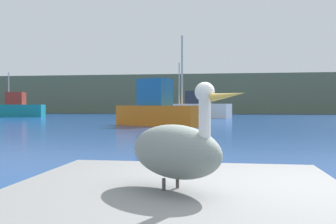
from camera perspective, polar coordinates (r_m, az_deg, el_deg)
hillside_backdrop at (r=65.43m, az=8.85°, el=2.63°), size 140.00×12.01×6.31m
pelican at (r=3.11m, az=1.19°, el=-5.75°), size 1.08×1.00×0.88m
fishing_boat_white at (r=40.05m, az=4.49°, el=0.64°), size 7.32×4.12×5.96m
fishing_boat_teal at (r=46.58m, az=-21.50°, el=0.63°), size 5.16×2.22×5.14m
fishing_boat_orange at (r=24.57m, az=-1.54°, el=0.39°), size 6.16×4.33×5.68m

